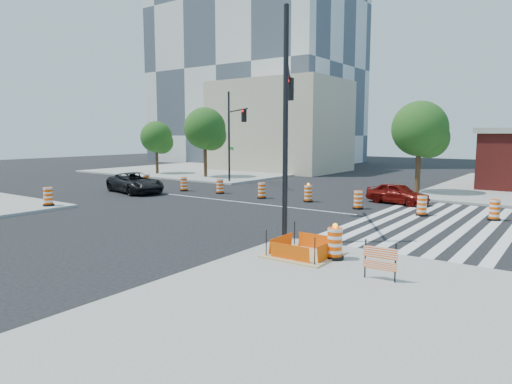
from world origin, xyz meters
TOP-DOWN VIEW (x-y plane):
  - ground at (0.00, 0.00)m, footprint 120.00×120.00m
  - sidewalk_nw at (-18.00, 18.00)m, footprint 22.00×22.00m
  - crosswalk_east at (10.95, 0.00)m, footprint 6.75×13.50m
  - lane_centerline at (0.00, 0.00)m, footprint 14.00×0.12m
  - excavation_pit at (9.00, -9.00)m, footprint 2.20×2.20m
  - tower_nw at (-24.00, 34.00)m, footprint 28.00×18.00m
  - beige_midrise at (-12.00, 22.00)m, footprint 14.00×10.00m
  - red_coupe at (7.43, 4.98)m, footprint 3.94×2.16m
  - dark_suv at (-9.47, -0.82)m, footprint 5.59×3.51m
  - signal_pole_se at (6.26, -5.75)m, footprint 3.45×5.76m
  - signal_pole_nw at (-6.95, 7.27)m, footprint 4.61×3.56m
  - pit_drum at (10.04, -8.81)m, footprint 0.60×0.60m
  - sw_corner_drum at (-7.95, -8.21)m, footprint 0.61×0.61m
  - barricade at (12.00, -10.02)m, footprint 0.94×0.10m
  - tree_north_a at (-19.08, 9.98)m, footprint 3.25×3.20m
  - tree_north_b at (-12.57, 10.13)m, footprint 3.90×3.90m
  - tree_north_c at (7.17, 10.01)m, footprint 3.80×3.77m
  - median_drum_0 at (-11.23, 1.72)m, footprint 0.60×0.60m
  - median_drum_1 at (-7.35, 1.90)m, footprint 0.60×0.60m
  - median_drum_2 at (-4.27, 2.35)m, footprint 0.60×0.60m
  - median_drum_3 at (-0.49, 2.09)m, footprint 0.60×0.60m
  - median_drum_4 at (2.71, 2.51)m, footprint 0.60×0.60m
  - median_drum_5 at (6.29, 1.80)m, footprint 0.60×0.60m
  - median_drum_6 at (9.80, 1.72)m, footprint 0.60×0.60m
  - median_drum_7 at (13.03, 2.45)m, footprint 0.60×0.60m

SIDE VIEW (x-z plane):
  - ground at x=0.00m, z-range 0.00..0.00m
  - lane_centerline at x=0.00m, z-range 0.00..0.01m
  - crosswalk_east at x=10.95m, z-range 0.00..0.01m
  - sidewalk_nw at x=-18.00m, z-range 0.00..0.15m
  - excavation_pit at x=9.00m, z-range -0.23..0.67m
  - median_drum_0 at x=-11.23m, z-range -0.03..0.99m
  - median_drum_1 at x=-7.35m, z-range -0.03..0.99m
  - median_drum_2 at x=-4.27m, z-range -0.03..0.99m
  - median_drum_3 at x=-0.49m, z-range -0.03..0.99m
  - median_drum_5 at x=6.29m, z-range -0.03..0.99m
  - median_drum_6 at x=9.80m, z-range -0.03..0.99m
  - median_drum_7 at x=13.03m, z-range -0.03..0.99m
  - median_drum_4 at x=2.71m, z-range -0.10..1.08m
  - red_coupe at x=7.43m, z-range 0.00..1.27m
  - sw_corner_drum at x=-7.95m, z-range 0.12..1.16m
  - pit_drum at x=10.04m, z-range 0.05..1.23m
  - dark_suv at x=-9.47m, z-range 0.00..1.44m
  - barricade at x=12.00m, z-range 0.21..1.31m
  - tree_north_a at x=-19.08m, z-range 0.93..6.37m
  - tree_north_c at x=7.17m, z-range 1.09..7.50m
  - tree_north_b at x=-12.57m, z-range 1.13..7.76m
  - signal_pole_nw at x=-6.95m, z-range 0.86..8.40m
  - beige_midrise at x=-12.00m, z-range 0.00..10.00m
  - signal_pole_se at x=6.26m, z-range 0.97..9.67m
  - tower_nw at x=-24.00m, z-range 0.00..45.00m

